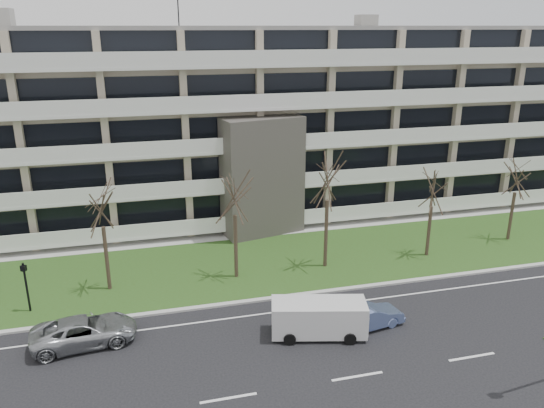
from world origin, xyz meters
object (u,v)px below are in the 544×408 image
object	(u,v)px
blue_sedan	(369,317)
pedestrian_signal	(26,281)
white_van	(320,316)
silver_pickup	(84,331)

from	to	relation	value
blue_sedan	pedestrian_signal	bearing A→B (deg)	60.72
blue_sedan	white_van	xyz separation A→B (m)	(-2.77, -0.04, 0.49)
silver_pickup	pedestrian_signal	bearing A→B (deg)	32.28
silver_pickup	white_van	world-z (taller)	white_van
blue_sedan	silver_pickup	bearing A→B (deg)	71.65
pedestrian_signal	blue_sedan	bearing A→B (deg)	2.68
silver_pickup	pedestrian_signal	world-z (taller)	pedestrian_signal
blue_sedan	white_van	size ratio (longest dim) A/B	0.75
white_van	silver_pickup	bearing A→B (deg)	-176.63
silver_pickup	pedestrian_signal	size ratio (longest dim) A/B	1.71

